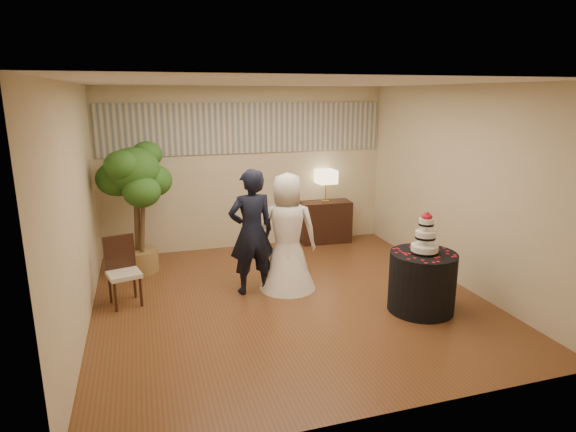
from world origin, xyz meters
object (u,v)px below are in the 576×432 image
object	(u,v)px
groom	(251,232)
side_chair	(124,272)
table_lamp	(326,186)
cake_table	(422,282)
wedding_cake	(426,233)
bride	(287,232)
console	(325,222)
ficus_tree	(136,208)

from	to	relation	value
groom	side_chair	size ratio (longest dim) A/B	1.93
groom	table_lamp	xyz separation A→B (m)	(1.81, 1.88, 0.19)
cake_table	groom	bearing A→B (deg)	148.07
groom	wedding_cake	xyz separation A→B (m)	(1.91, -1.19, 0.16)
wedding_cake	table_lamp	world-z (taller)	table_lamp
bride	cake_table	size ratio (longest dim) A/B	1.99
wedding_cake	table_lamp	xyz separation A→B (m)	(-0.10, 3.07, 0.03)
console	wedding_cake	bearing A→B (deg)	-84.73
bride	ficus_tree	xyz separation A→B (m)	(-1.98, 1.28, 0.19)
console	groom	bearing A→B (deg)	-130.54
groom	cake_table	world-z (taller)	groom
groom	bride	xyz separation A→B (m)	(0.50, -0.01, -0.04)
side_chair	console	bearing A→B (deg)	13.39
console	side_chair	size ratio (longest dim) A/B	1.03
groom	console	world-z (taller)	groom
bride	wedding_cake	xyz separation A→B (m)	(1.41, -1.18, 0.20)
cake_table	bride	bearing A→B (deg)	139.92
console	bride	bearing A→B (deg)	-121.30
ficus_tree	table_lamp	bearing A→B (deg)	10.52
bride	table_lamp	world-z (taller)	bride
cake_table	console	world-z (taller)	console
table_lamp	bride	bearing A→B (deg)	-124.71
side_chair	table_lamp	bearing A→B (deg)	13.39
ficus_tree	wedding_cake	bearing A→B (deg)	-36.02
bride	console	distance (m)	2.34
wedding_cake	console	xyz separation A→B (m)	(-0.10, 3.07, -0.64)
groom	table_lamp	distance (m)	2.62
cake_table	ficus_tree	world-z (taller)	ficus_tree
bride	console	world-z (taller)	bride
ficus_tree	side_chair	distance (m)	1.33
groom	cake_table	bearing A→B (deg)	142.81
groom	side_chair	world-z (taller)	groom
cake_table	wedding_cake	distance (m)	0.64
bride	side_chair	xyz separation A→B (m)	(-2.17, 0.08, -0.38)
cake_table	table_lamp	bearing A→B (deg)	91.86
cake_table	side_chair	size ratio (longest dim) A/B	0.92
table_lamp	cake_table	bearing A→B (deg)	-88.14
groom	table_lamp	bearing A→B (deg)	-139.22
groom	side_chair	distance (m)	1.72
table_lamp	ficus_tree	size ratio (longest dim) A/B	0.29
bride	side_chair	world-z (taller)	bride
ficus_tree	side_chair	size ratio (longest dim) A/B	2.26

